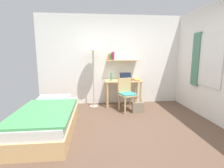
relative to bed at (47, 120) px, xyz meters
The scene contains 10 objects.
ground_plane 1.51m from the bed, ahead, with size 5.28×5.28×0.00m, color brown.
wall_back 2.63m from the bed, 52.00° to the left, with size 4.40×0.27×2.60m.
bed is the anchor object (origin of this frame).
desk 2.36m from the bed, 42.43° to the left, with size 1.03×0.52×0.74m.
desk_chair 2.07m from the bed, 32.10° to the left, with size 0.50×0.51×0.86m.
standing_lamp 2.23m from the bed, 59.95° to the left, with size 0.43×0.43×1.81m.
laptop 2.49m from the bed, 41.76° to the left, with size 0.34×0.23×0.21m.
water_bottle 2.13m from the bed, 47.50° to the left, with size 0.06×0.06×0.23m, color #42A87F.
book_stack 2.64m from the bed, 36.08° to the left, with size 0.19×0.24×0.04m.
handbag 2.20m from the bed, 24.46° to the left, with size 0.29×0.12×0.42m.
Camera 1 is at (-0.56, -3.06, 1.48)m, focal length 27.24 mm.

